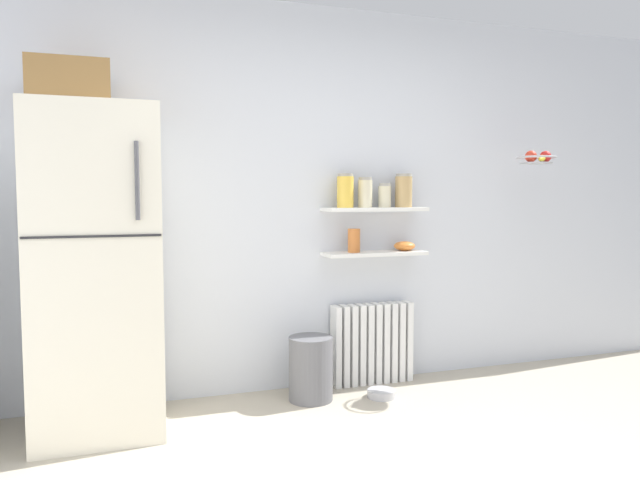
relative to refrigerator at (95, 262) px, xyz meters
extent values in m
plane|color=#B2A893|center=(1.46, -1.16, -0.95)|extent=(7.04, 7.04, 0.00)
cube|color=silver|center=(1.46, 0.39, 0.35)|extent=(7.04, 0.10, 2.60)
cube|color=silver|center=(0.00, 0.00, -0.05)|extent=(0.68, 0.69, 1.81)
cube|color=#262628|center=(0.00, -0.35, 0.17)|extent=(0.66, 0.01, 0.01)
cylinder|color=#4C4C51|center=(0.22, -0.36, 0.45)|extent=(0.02, 0.02, 0.40)
cube|color=olive|center=(-0.10, 0.00, 0.97)|extent=(0.41, 0.48, 0.22)
cube|color=white|center=(1.54, 0.26, -0.67)|extent=(0.04, 0.12, 0.56)
cube|color=white|center=(1.60, 0.26, -0.67)|extent=(0.04, 0.12, 0.56)
cube|color=white|center=(1.66, 0.26, -0.67)|extent=(0.04, 0.12, 0.56)
cube|color=white|center=(1.72, 0.26, -0.67)|extent=(0.04, 0.12, 0.56)
cube|color=white|center=(1.78, 0.26, -0.67)|extent=(0.04, 0.12, 0.56)
cube|color=white|center=(1.84, 0.26, -0.67)|extent=(0.04, 0.12, 0.56)
cube|color=white|center=(1.90, 0.26, -0.67)|extent=(0.04, 0.12, 0.56)
cube|color=white|center=(1.96, 0.26, -0.67)|extent=(0.04, 0.12, 0.56)
cube|color=white|center=(2.02, 0.26, -0.67)|extent=(0.04, 0.12, 0.56)
cube|color=white|center=(2.08, 0.26, -0.67)|extent=(0.04, 0.12, 0.56)
cube|color=white|center=(1.81, 0.23, -0.03)|extent=(0.73, 0.22, 0.02)
cube|color=white|center=(1.81, 0.23, 0.28)|extent=(0.73, 0.22, 0.02)
cylinder|color=yellow|center=(1.59, 0.23, 0.39)|extent=(0.11, 0.11, 0.21)
cylinder|color=gray|center=(1.59, 0.23, 0.51)|extent=(0.10, 0.10, 0.02)
cylinder|color=beige|center=(1.74, 0.23, 0.38)|extent=(0.10, 0.10, 0.19)
cylinder|color=gray|center=(1.74, 0.23, 0.49)|extent=(0.09, 0.09, 0.02)
cylinder|color=beige|center=(1.88, 0.23, 0.36)|extent=(0.09, 0.09, 0.15)
cylinder|color=gray|center=(1.88, 0.23, 0.45)|extent=(0.08, 0.08, 0.02)
cylinder|color=tan|center=(2.03, 0.23, 0.40)|extent=(0.12, 0.12, 0.22)
cylinder|color=gray|center=(2.03, 0.23, 0.51)|extent=(0.11, 0.11, 0.02)
cylinder|color=#CC7033|center=(1.66, 0.23, 0.06)|extent=(0.09, 0.09, 0.16)
ellipsoid|color=orange|center=(2.04, 0.23, 0.01)|extent=(0.15, 0.15, 0.07)
cylinder|color=slate|center=(1.29, 0.06, -0.75)|extent=(0.29, 0.29, 0.41)
cylinder|color=#B7B7BC|center=(1.74, -0.04, -0.93)|extent=(0.19, 0.19, 0.05)
torus|color=#B2B2B7|center=(2.95, -0.01, 0.64)|extent=(0.28, 0.28, 0.01)
cylinder|color=#A8A8AD|center=(2.95, -0.01, 0.60)|extent=(0.22, 0.22, 0.01)
sphere|color=red|center=(3.01, -0.03, 0.65)|extent=(0.08, 0.08, 0.08)
sphere|color=red|center=(2.91, 0.00, 0.65)|extent=(0.08, 0.08, 0.08)
ellipsoid|color=yellow|center=(2.98, -0.04, 0.63)|extent=(0.16, 0.14, 0.07)
camera|label=1|loc=(0.10, -3.55, 0.37)|focal=33.69mm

